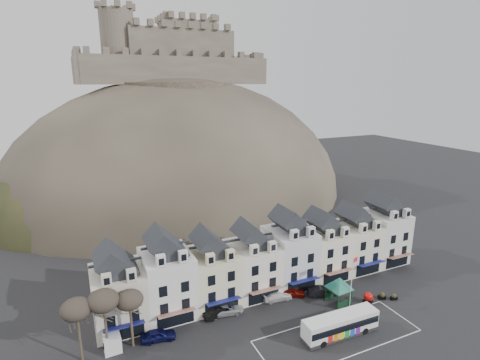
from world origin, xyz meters
name	(u,v)px	position (x,y,z in m)	size (l,w,h in m)	color
ground	(331,346)	(0.00, 0.00, 0.00)	(300.00, 300.00, 0.00)	black
coach_bay_markings	(338,336)	(2.00, 1.25, 0.00)	(22.00, 7.50, 0.01)	silver
townhouse_terrace	(272,256)	(0.15, 15.97, 5.30)	(54.40, 9.35, 11.80)	beige
castle_hill	(186,197)	(1.25, 68.95, 0.11)	(100.00, 76.00, 68.00)	#312C26
castle	(171,54)	(0.51, 75.93, 40.19)	(50.20, 22.20, 22.00)	brown
tree_left_far	(76,310)	(-29.00, 10.50, 6.90)	(3.61, 3.61, 8.24)	#332B20
tree_left_mid	(103,301)	(-26.00, 10.50, 7.24)	(3.78, 3.78, 8.64)	#332B20
tree_left_near	(129,300)	(-23.00, 10.50, 6.55)	(3.43, 3.43, 7.84)	#332B20
bus	(340,324)	(2.32, 1.27, 1.67)	(10.79, 2.79, 3.03)	#262628
bus_shelter	(339,283)	(7.07, 7.49, 3.26)	(6.60, 6.60, 4.20)	#10311B
red_buoy	(368,298)	(11.11, 5.51, 0.89)	(1.47, 1.47, 1.73)	black
flagpole	(352,278)	(8.09, 6.03, 4.57)	(1.12, 0.38, 8.01)	silver
white_van	(111,337)	(-25.51, 11.99, 1.08)	(2.23, 4.78, 2.15)	white
planter_west	(382,296)	(13.81, 5.41, 0.55)	(1.27, 0.98, 1.14)	black
planter_east	(394,297)	(15.37, 4.52, 0.49)	(1.10, 0.74, 1.01)	black
car_navy	(158,335)	(-19.82, 10.27, 0.77)	(1.81, 4.49, 1.53)	#0C0D3C
car_black	(218,311)	(-10.80, 12.00, 0.77)	(1.64, 4.70, 1.55)	black
car_silver	(226,309)	(-9.60, 12.00, 0.72)	(2.39, 5.09, 1.44)	#ACAEB4
car_white	(277,296)	(-1.09, 12.00, 0.70)	(1.96, 4.81, 1.40)	white
car_maroon	(292,292)	(1.52, 11.95, 0.71)	(1.67, 4.15, 1.41)	#650C05
car_charcoal	(322,291)	(6.00, 10.06, 0.73)	(1.54, 4.42, 1.46)	black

